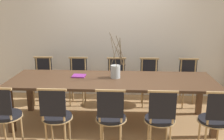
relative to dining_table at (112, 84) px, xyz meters
The scene contains 15 objects.
ground_plane 0.68m from the dining_table, ahead, with size 16.00×16.00×0.00m, color #A87F51.
wall_rear 1.62m from the dining_table, 90.00° to the left, with size 12.00×0.06×3.20m.
dining_table is the anchor object (origin of this frame).
chair_near_leftend 1.62m from the dining_table, 149.98° to the right, with size 0.42×0.42×0.91m.
chair_near_left 1.08m from the dining_table, 130.96° to the right, with size 0.42×0.42×0.91m.
chair_near_center 0.83m from the dining_table, 87.93° to the right, with size 0.42×0.42×0.91m.
chair_near_right 1.07m from the dining_table, 50.21° to the right, with size 0.42×0.42×0.91m.
chair_near_rightend 1.60m from the dining_table, 30.42° to the right, with size 0.42×0.42×0.91m.
chair_far_leftend 1.64m from the dining_table, 150.32° to the left, with size 0.42×0.42×0.91m.
chair_far_left 1.09m from the dining_table, 131.54° to the left, with size 0.42×0.42×0.91m.
chair_far_center 0.83m from the dining_table, 87.30° to the left, with size 0.42×0.42×0.91m.
chair_far_right 1.07m from the dining_table, 50.13° to the left, with size 0.42×0.42×0.91m.
chair_far_rightend 1.65m from the dining_table, 29.55° to the left, with size 0.42×0.42×0.91m.
vase_centerpiece 0.21m from the dining_table, 53.25° to the left, with size 0.26×0.24×0.75m.
book_stack 0.57m from the dining_table, 168.49° to the left, with size 0.22×0.20×0.02m.
Camera 1 is at (0.20, -3.80, 1.94)m, focal length 40.00 mm.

